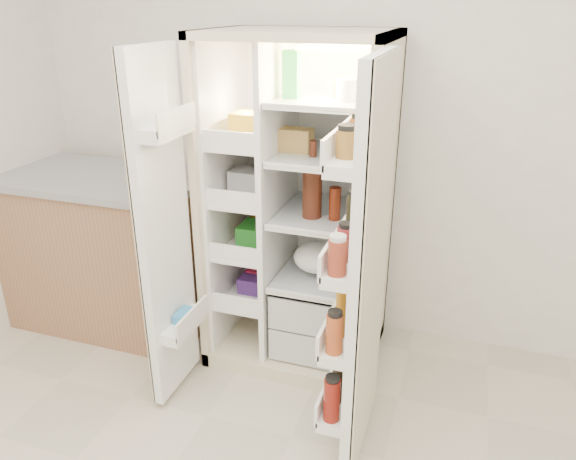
% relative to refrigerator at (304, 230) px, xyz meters
% --- Properties ---
extents(wall_back, '(4.00, 0.02, 2.70)m').
position_rel_refrigerator_xyz_m(wall_back, '(0.18, 0.35, 0.61)').
color(wall_back, white).
rests_on(wall_back, floor).
extents(refrigerator, '(0.92, 0.70, 1.80)m').
position_rel_refrigerator_xyz_m(refrigerator, '(0.00, 0.00, 0.00)').
color(refrigerator, beige).
rests_on(refrigerator, floor).
extents(freezer_door, '(0.15, 0.40, 1.72)m').
position_rel_refrigerator_xyz_m(freezer_door, '(-0.51, -0.60, 0.15)').
color(freezer_door, white).
rests_on(freezer_door, floor).
extents(fridge_door, '(0.17, 0.58, 1.72)m').
position_rel_refrigerator_xyz_m(fridge_door, '(0.46, -0.69, 0.13)').
color(fridge_door, white).
rests_on(fridge_door, floor).
extents(kitchen_counter, '(1.34, 0.71, 0.97)m').
position_rel_refrigerator_xyz_m(kitchen_counter, '(-1.27, -0.10, -0.26)').
color(kitchen_counter, '#9B6D4D').
rests_on(kitchen_counter, floor).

